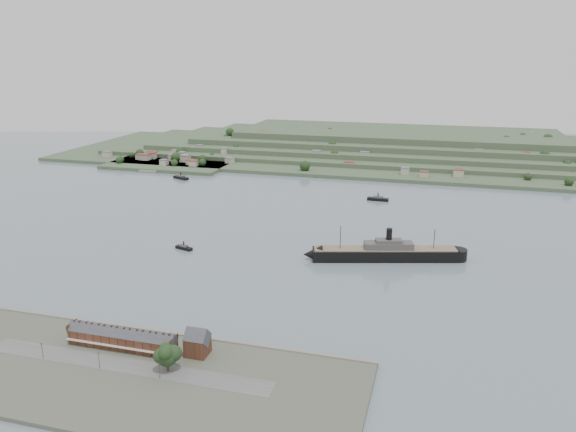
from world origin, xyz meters
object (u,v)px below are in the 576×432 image
(gabled_building, at_px, (197,342))
(steamship, at_px, (381,253))
(terrace_row, at_px, (122,338))
(fig_tree, at_px, (167,355))
(tugboat, at_px, (184,247))

(gabled_building, distance_m, steamship, 167.66)
(terrace_row, xyz_separation_m, fig_tree, (30.85, -12.97, 3.30))
(steamship, distance_m, tugboat, 141.65)
(gabled_building, height_order, steamship, steamship)
(tugboat, xyz_separation_m, fig_tree, (66.40, -152.33, 8.62))
(gabled_building, bearing_deg, fig_tree, -111.38)
(terrace_row, height_order, tugboat, terrace_row)
(fig_tree, bearing_deg, gabled_building, 68.62)
(steamship, bearing_deg, tugboat, -172.64)
(steamship, height_order, tugboat, steamship)
(fig_tree, bearing_deg, tugboat, 113.55)
(terrace_row, bearing_deg, steamship, 56.34)
(terrace_row, bearing_deg, fig_tree, -22.80)
(gabled_building, relative_size, tugboat, 0.98)
(terrace_row, relative_size, steamship, 0.50)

